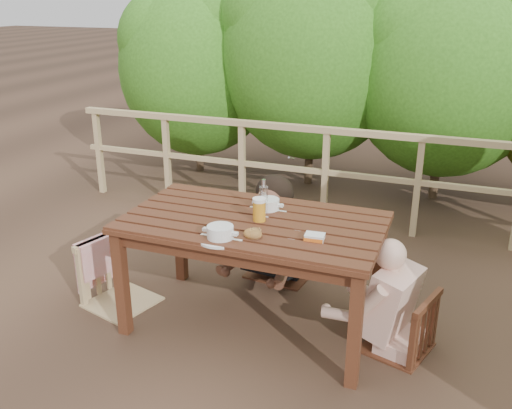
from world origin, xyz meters
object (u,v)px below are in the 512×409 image
(chair_right, at_px, (402,294))
(bread_roll, at_px, (253,234))
(table, at_px, (253,274))
(chair_far, at_px, (283,217))
(chair_left, at_px, (117,247))
(bottle, at_px, (264,197))
(butter_tub, at_px, (315,238))
(woman, at_px, (284,195))
(soup_near, at_px, (220,233))
(soup_far, at_px, (268,205))
(tumbler, at_px, (256,235))
(diner_right, at_px, (410,265))
(beer_glass, at_px, (259,211))

(chair_right, xyz_separation_m, bread_roll, (-0.90, -0.33, 0.42))
(table, distance_m, chair_far, 0.82)
(chair_left, bearing_deg, chair_far, -31.61)
(bottle, bearing_deg, butter_tub, -34.85)
(chair_right, height_order, woman, woman)
(soup_near, xyz_separation_m, bread_roll, (0.18, 0.08, -0.01))
(chair_far, bearing_deg, bread_roll, -75.20)
(soup_near, distance_m, soup_far, 0.57)
(tumbler, bearing_deg, soup_far, 101.31)
(diner_right, distance_m, butter_tub, 0.64)
(butter_tub, bearing_deg, tumbler, -165.21)
(diner_right, distance_m, soup_far, 1.04)
(table, height_order, chair_right, chair_right)
(butter_tub, bearing_deg, diner_right, 17.96)
(table, distance_m, tumbler, 0.55)
(chair_far, bearing_deg, chair_left, -130.75)
(chair_right, relative_size, tumbler, 10.06)
(chair_far, height_order, soup_near, chair_far)
(chair_left, bearing_deg, tumbler, -84.06)
(beer_glass, bearing_deg, soup_far, 94.63)
(woman, xyz_separation_m, diner_right, (1.09, -0.77, -0.07))
(table, height_order, bottle, bottle)
(bottle, xyz_separation_m, tumbler, (0.11, -0.43, -0.09))
(chair_right, bearing_deg, soup_far, -81.33)
(soup_near, xyz_separation_m, bottle, (0.10, 0.49, 0.08))
(diner_right, relative_size, bread_roll, 10.53)
(chair_left, distance_m, butter_tub, 1.56)
(diner_right, relative_size, tumbler, 15.34)
(soup_far, height_order, beer_glass, beer_glass)
(chair_far, height_order, butter_tub, chair_far)
(chair_right, distance_m, soup_far, 1.08)
(chair_left, xyz_separation_m, butter_tub, (1.51, -0.08, 0.35))
(soup_far, distance_m, bottle, 0.11)
(woman, distance_m, butter_tub, 1.15)
(woman, xyz_separation_m, beer_glass, (0.10, -0.85, 0.19))
(soup_far, xyz_separation_m, tumbler, (0.10, -0.50, -0.00))
(tumbler, bearing_deg, woman, 99.38)
(chair_left, relative_size, butter_tub, 7.75)
(woman, height_order, soup_near, woman)
(chair_far, bearing_deg, woman, 96.50)
(chair_left, bearing_deg, woman, -30.99)
(butter_tub, bearing_deg, bread_roll, -170.00)
(woman, bearing_deg, bottle, 103.09)
(soup_near, xyz_separation_m, tumbler, (0.21, 0.06, -0.01))
(tumbler, bearing_deg, beer_glass, 106.22)
(chair_right, bearing_deg, tumbler, -50.51)
(beer_glass, bearing_deg, tumbler, -73.78)
(diner_right, distance_m, beer_glass, 1.02)
(chair_left, distance_m, soup_far, 1.17)
(table, relative_size, bottle, 6.78)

